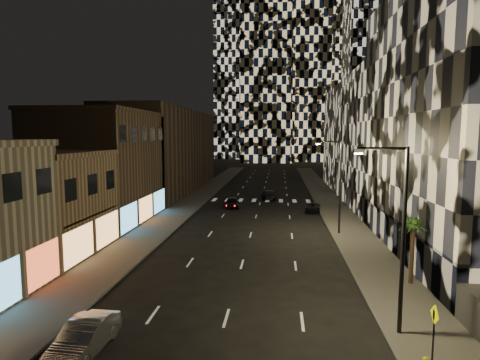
% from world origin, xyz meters
% --- Properties ---
extents(sidewalk_left, '(4.00, 120.00, 0.15)m').
position_xyz_m(sidewalk_left, '(-10.00, 50.00, 0.07)').
color(sidewalk_left, '#47443F').
rests_on(sidewalk_left, ground).
extents(sidewalk_right, '(4.00, 120.00, 0.15)m').
position_xyz_m(sidewalk_right, '(10.00, 50.00, 0.07)').
color(sidewalk_right, '#47443F').
rests_on(sidewalk_right, ground).
extents(curb_left, '(0.20, 120.00, 0.15)m').
position_xyz_m(curb_left, '(-7.90, 50.00, 0.07)').
color(curb_left, '#4C4C47').
rests_on(curb_left, ground).
extents(curb_right, '(0.20, 120.00, 0.15)m').
position_xyz_m(curb_right, '(7.90, 50.00, 0.07)').
color(curb_right, '#4C4C47').
rests_on(curb_right, ground).
extents(retail_tan, '(10.00, 10.00, 8.00)m').
position_xyz_m(retail_tan, '(-17.00, 21.00, 4.00)').
color(retail_tan, '#846A4F').
rests_on(retail_tan, ground).
extents(retail_brown, '(10.00, 15.00, 12.00)m').
position_xyz_m(retail_brown, '(-17.00, 33.50, 6.00)').
color(retail_brown, '#4F3D2C').
rests_on(retail_brown, ground).
extents(retail_filler_left, '(10.00, 40.00, 14.00)m').
position_xyz_m(retail_filler_left, '(-17.00, 60.00, 7.00)').
color(retail_filler_left, '#4F3D2C').
rests_on(retail_filler_left, ground).
extents(midrise_base, '(0.60, 25.00, 3.00)m').
position_xyz_m(midrise_base, '(12.30, 24.50, 1.50)').
color(midrise_base, '#383838').
rests_on(midrise_base, ground).
extents(midrise_filler_right, '(16.00, 40.00, 18.00)m').
position_xyz_m(midrise_filler_right, '(20.00, 57.00, 9.00)').
color(midrise_filler_right, '#232326').
rests_on(midrise_filler_right, ground).
extents(tower_right_mid, '(20.00, 20.00, 100.00)m').
position_xyz_m(tower_right_mid, '(35.00, 135.00, 50.00)').
color(tower_right_mid, black).
rests_on(tower_right_mid, ground).
extents(tower_left_back, '(24.00, 24.00, 120.00)m').
position_xyz_m(tower_left_back, '(-12.00, 165.00, 60.00)').
color(tower_left_back, black).
rests_on(tower_left_back, ground).
extents(tower_center_low, '(18.00, 18.00, 95.00)m').
position_xyz_m(tower_center_low, '(-2.00, 140.00, 47.50)').
color(tower_center_low, black).
rests_on(tower_center_low, ground).
extents(streetlight_near, '(2.55, 0.25, 9.00)m').
position_xyz_m(streetlight_near, '(8.35, 10.00, 5.35)').
color(streetlight_near, black).
rests_on(streetlight_near, sidewalk_right).
extents(streetlight_far, '(2.55, 0.25, 9.00)m').
position_xyz_m(streetlight_far, '(8.35, 30.00, 5.35)').
color(streetlight_far, black).
rests_on(streetlight_far, sidewalk_right).
extents(car_silver_parked, '(1.66, 4.52, 1.48)m').
position_xyz_m(car_silver_parked, '(-5.80, 6.90, 0.74)').
color(car_silver_parked, '#98989D').
rests_on(car_silver_parked, ground).
extents(car_dark_midlane, '(2.20, 4.38, 1.43)m').
position_xyz_m(car_dark_midlane, '(-3.50, 43.51, 0.72)').
color(car_dark_midlane, black).
rests_on(car_dark_midlane, ground).
extents(car_dark_oncoming, '(2.52, 5.04, 1.41)m').
position_xyz_m(car_dark_oncoming, '(1.20, 51.22, 0.70)').
color(car_dark_oncoming, black).
rests_on(car_dark_oncoming, ground).
extents(car_dark_rightlane, '(2.27, 4.13, 1.10)m').
position_xyz_m(car_dark_rightlane, '(7.00, 41.59, 0.55)').
color(car_dark_rightlane, black).
rests_on(car_dark_rightlane, ground).
extents(ped_sign, '(0.08, 0.84, 2.52)m').
position_xyz_m(ped_sign, '(9.21, 7.45, 1.85)').
color(ped_sign, black).
rests_on(ped_sign, sidewalk_right).
extents(palm_tree, '(2.14, 2.17, 4.26)m').
position_xyz_m(palm_tree, '(11.27, 16.85, 3.66)').
color(palm_tree, '#47331E').
rests_on(palm_tree, sidewalk_right).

